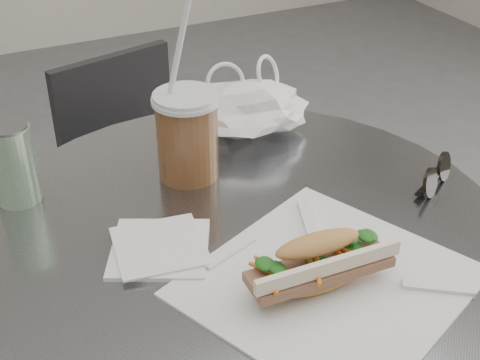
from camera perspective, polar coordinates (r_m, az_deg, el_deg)
name	(u,v)px	position (r m, az deg, el deg)	size (l,w,h in m)	color
chair_far	(156,227)	(1.64, -7.21, -4.03)	(0.38, 0.42, 0.73)	#2A2B2D
sandwich_paper	(329,282)	(0.85, 7.57, -8.64)	(0.31, 0.30, 0.00)	white
banh_mi	(319,264)	(0.81, 6.72, -7.14)	(0.23, 0.09, 0.08)	#CB864C
iced_coffee	(187,134)	(1.02, -4.54, 3.94)	(0.10, 0.10, 0.30)	brown
sunglasses	(435,176)	(1.05, 16.32, 0.31)	(0.10, 0.07, 0.05)	black
plastic_bag	(251,111)	(1.14, 0.98, 5.95)	(0.19, 0.15, 0.10)	white
napkin_stack	(160,248)	(0.89, -6.87, -5.76)	(0.17, 0.17, 0.01)	white
drink_can	(13,164)	(1.01, -18.78, 1.34)	(0.06, 0.06, 0.12)	#538F54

